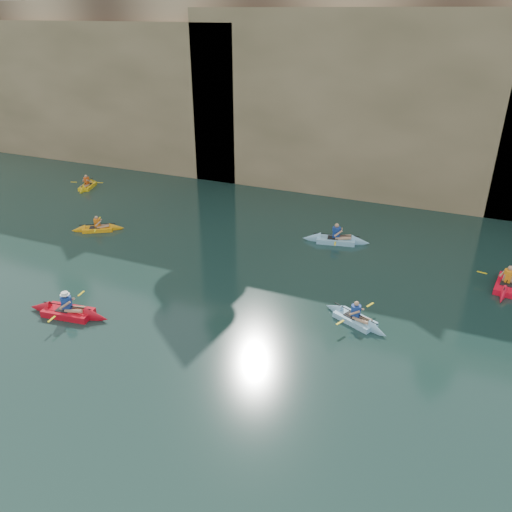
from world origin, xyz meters
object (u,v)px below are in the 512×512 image
at_px(main_kayaker, 68,312).
at_px(kayaker_ltblue_near, 355,319).
at_px(kayaker_orange, 98,228).
at_px(kayaker_red_far, 506,284).

xyz_separation_m(main_kayaker, kayaker_ltblue_near, (10.54, 3.96, -0.03)).
relative_size(main_kayaker, kayaker_orange, 1.30).
height_order(kayaker_orange, kayaker_red_far, kayaker_red_far).
height_order(main_kayaker, kayaker_red_far, main_kayaker).
xyz_separation_m(main_kayaker, kayaker_orange, (-4.42, 7.29, -0.04)).
height_order(main_kayaker, kayaker_ltblue_near, main_kayaker).
bearing_deg(main_kayaker, kayaker_ltblue_near, 13.03).
distance_m(kayaker_orange, kayaker_ltblue_near, 15.33).
distance_m(kayaker_orange, kayaker_red_far, 20.52).
bearing_deg(kayaker_ltblue_near, main_kayaker, -134.38).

